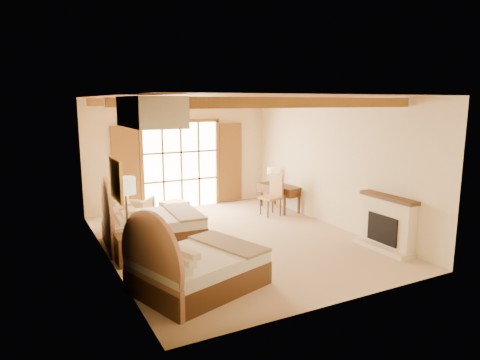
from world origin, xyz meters
TOP-DOWN VIEW (x-y plane):
  - floor at (0.00, 0.00)m, footprint 7.00×7.00m
  - wall_back at (0.00, 3.50)m, footprint 5.50×0.00m
  - wall_left at (-2.75, 0.00)m, footprint 0.00×7.00m
  - wall_right at (2.75, 0.00)m, footprint 0.00×7.00m
  - ceiling at (0.00, 0.00)m, footprint 7.00×7.00m
  - ceiling_beams at (0.00, 0.00)m, footprint 5.39×4.60m
  - french_doors at (0.00, 3.44)m, footprint 3.95×0.08m
  - fireplace at (2.60, -2.00)m, footprint 0.46×1.40m
  - painting at (-2.70, -0.75)m, footprint 0.06×0.95m
  - canopy_valance at (-2.40, -2.00)m, footprint 0.70×1.40m
  - bed_near at (-1.80, -1.96)m, footprint 2.43×2.04m
  - bed_far at (-1.81, 0.70)m, footprint 2.15×1.68m
  - nightstand at (-2.45, -0.33)m, footprint 0.48×0.48m
  - floor_lamp at (-2.50, -0.53)m, footprint 0.37×0.37m
  - armchair at (-1.68, 2.28)m, footprint 1.11×1.11m
  - ottoman at (-0.57, 2.48)m, footprint 0.76×0.76m
  - desk at (2.42, 1.89)m, footprint 0.87×1.44m
  - desk_chair at (1.88, 1.46)m, footprint 0.59×0.58m
  - desk_lamp at (2.42, 2.38)m, footprint 0.22×0.22m

SIDE VIEW (x-z plane):
  - floor at x=0.00m, z-range 0.00..0.00m
  - ottoman at x=-0.57m, z-range 0.00..0.43m
  - nightstand at x=-2.45m, z-range 0.00..0.57m
  - desk_chair at x=1.88m, z-range -0.21..0.92m
  - armchair at x=-1.68m, z-range 0.00..0.73m
  - desk at x=2.42m, z-range 0.03..0.75m
  - bed_near at x=-1.80m, z-range -0.26..1.06m
  - bed_far at x=-1.81m, z-range -0.27..1.09m
  - fireplace at x=2.60m, z-range -0.07..1.09m
  - desk_lamp at x=2.42m, z-range 0.84..1.29m
  - french_doors at x=0.00m, z-range -0.05..2.55m
  - floor_lamp at x=-2.50m, z-range 0.61..2.34m
  - wall_back at x=0.00m, z-range -1.15..4.35m
  - wall_left at x=-2.75m, z-range -1.90..5.10m
  - wall_right at x=2.75m, z-range -1.90..5.10m
  - painting at x=-2.70m, z-range 1.38..2.12m
  - canopy_valance at x=-2.40m, z-range 2.73..3.18m
  - ceiling_beams at x=0.00m, z-range 2.99..3.17m
  - ceiling at x=0.00m, z-range 3.20..3.20m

